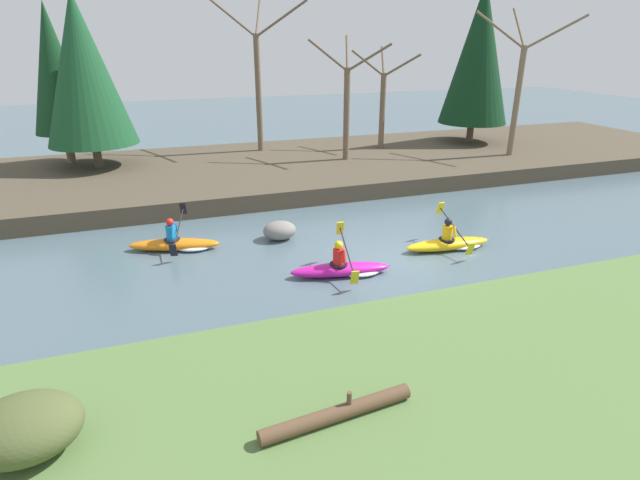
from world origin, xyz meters
The scene contains 16 objects.
ground_plane centered at (0.00, 0.00, 0.00)m, with size 90.00×90.00×0.00m, color #4C606B.
riverbank_near centered at (0.00, -6.90, 0.26)m, with size 44.00×7.85×0.53m.
riverbank_far centered at (0.00, 10.38, 0.34)m, with size 44.00×9.97×0.67m.
conifer_tree_far_left centered at (-9.69, 13.28, 4.72)m, with size 2.48×2.48×6.78m.
conifer_tree_left centered at (-8.47, 12.01, 4.75)m, with size 3.73×3.73×7.14m.
conifer_tree_mid_left centered at (10.56, 11.60, 5.23)m, with size 3.60×3.60×8.08m.
bare_tree_upstream centered at (-0.83, 13.19, 4.14)m, with size 4.04×3.99×7.37m.
bare_tree_mid_upstream centered at (2.50, 9.87, 3.25)m, with size 3.04×3.00×5.46m.
bare_tree_mid_downstream centered at (5.23, 11.77, 3.00)m, with size 2.76×2.73×4.93m.
bare_tree_downstream centered at (10.45, 8.13, 3.82)m, with size 3.68×3.63×6.68m.
shrub_clump_nearest centered at (-8.40, -5.37, 0.95)m, with size 1.54×1.29×0.84m.
kayaker_lead centered at (2.03, 0.09, 0.20)m, with size 2.79×2.07×1.20m.
kayaker_middle centered at (-1.70, -0.53, 0.20)m, with size 2.79×2.06×1.20m.
kayaker_trailing centered at (-5.81, 2.75, 0.20)m, with size 2.78×2.04×1.20m.
boulder_midstream centered at (-2.68, 2.57, 0.30)m, with size 1.05×0.82×0.60m.
driftwood_log centered at (-4.08, -6.20, 0.65)m, with size 2.51×0.49×0.44m.
Camera 1 is at (-6.31, -11.82, 5.92)m, focal length 28.00 mm.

